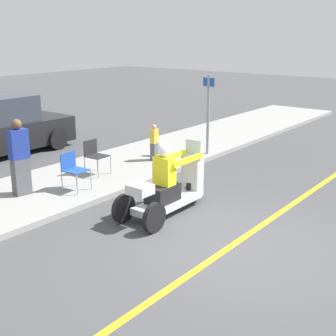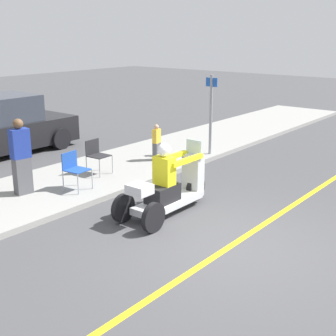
{
  "view_description": "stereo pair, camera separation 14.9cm",
  "coord_description": "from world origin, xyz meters",
  "px_view_note": "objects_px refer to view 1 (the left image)",
  "views": [
    {
      "loc": [
        -6.29,
        -3.53,
        3.44
      ],
      "look_at": [
        0.5,
        1.75,
        0.92
      ],
      "focal_mm": 50.0,
      "sensor_mm": 36.0,
      "label": 1
    },
    {
      "loc": [
        -6.2,
        -3.64,
        3.44
      ],
      "look_at": [
        0.5,
        1.75,
        0.92
      ],
      "focal_mm": 50.0,
      "sensor_mm": 36.0,
      "label": 2
    }
  ],
  "objects_px": {
    "folding_chair_curbside": "(94,153)",
    "folding_chair_set_back": "(73,167)",
    "street_sign": "(208,111)",
    "spectator_by_tree": "(154,143)",
    "spectator_near_curb": "(20,159)",
    "motorcycle_trike": "(169,188)"
  },
  "relations": [
    {
      "from": "folding_chair_set_back",
      "to": "street_sign",
      "type": "height_order",
      "value": "street_sign"
    },
    {
      "from": "motorcycle_trike",
      "to": "folding_chair_set_back",
      "type": "height_order",
      "value": "motorcycle_trike"
    },
    {
      "from": "spectator_by_tree",
      "to": "folding_chair_set_back",
      "type": "xyz_separation_m",
      "value": [
        -2.98,
        -0.16,
        0.04
      ]
    },
    {
      "from": "folding_chair_curbside",
      "to": "folding_chair_set_back",
      "type": "bearing_deg",
      "value": -155.67
    },
    {
      "from": "motorcycle_trike",
      "to": "street_sign",
      "type": "xyz_separation_m",
      "value": [
        3.98,
        1.7,
        0.81
      ]
    },
    {
      "from": "street_sign",
      "to": "folding_chair_curbside",
      "type": "bearing_deg",
      "value": 161.61
    },
    {
      "from": "folding_chair_curbside",
      "to": "folding_chair_set_back",
      "type": "distance_m",
      "value": 1.23
    },
    {
      "from": "folding_chair_set_back",
      "to": "motorcycle_trike",
      "type": "bearing_deg",
      "value": -79.3
    },
    {
      "from": "folding_chair_set_back",
      "to": "spectator_near_curb",
      "type": "bearing_deg",
      "value": 144.64
    },
    {
      "from": "folding_chair_curbside",
      "to": "folding_chair_set_back",
      "type": "relative_size",
      "value": 1.0
    },
    {
      "from": "motorcycle_trike",
      "to": "spectator_by_tree",
      "type": "bearing_deg",
      "value": 43.97
    },
    {
      "from": "folding_chair_curbside",
      "to": "street_sign",
      "type": "distance_m",
      "value": 3.54
    },
    {
      "from": "motorcycle_trike",
      "to": "spectator_near_curb",
      "type": "distance_m",
      "value": 3.21
    },
    {
      "from": "folding_chair_set_back",
      "to": "street_sign",
      "type": "distance_m",
      "value": 4.51
    },
    {
      "from": "motorcycle_trike",
      "to": "spectator_by_tree",
      "type": "height_order",
      "value": "motorcycle_trike"
    },
    {
      "from": "spectator_near_curb",
      "to": "folding_chair_curbside",
      "type": "xyz_separation_m",
      "value": [
        1.99,
        -0.11,
        -0.27
      ]
    },
    {
      "from": "spectator_near_curb",
      "to": "folding_chair_set_back",
      "type": "relative_size",
      "value": 1.97
    },
    {
      "from": "motorcycle_trike",
      "to": "spectator_near_curb",
      "type": "height_order",
      "value": "spectator_near_curb"
    },
    {
      "from": "motorcycle_trike",
      "to": "spectator_near_curb",
      "type": "relative_size",
      "value": 1.46
    },
    {
      "from": "spectator_by_tree",
      "to": "spectator_near_curb",
      "type": "bearing_deg",
      "value": 173.24
    },
    {
      "from": "spectator_by_tree",
      "to": "folding_chair_curbside",
      "type": "relative_size",
      "value": 1.18
    },
    {
      "from": "spectator_by_tree",
      "to": "folding_chair_set_back",
      "type": "distance_m",
      "value": 2.98
    }
  ]
}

